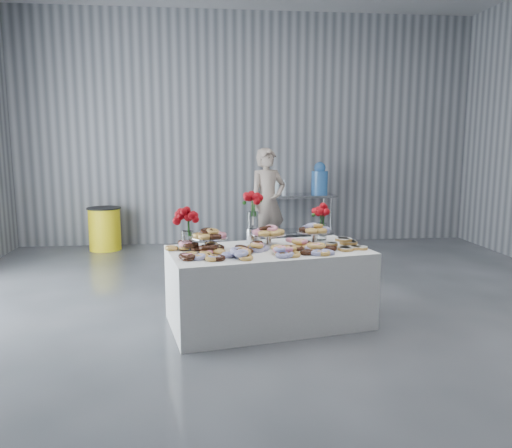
{
  "coord_description": "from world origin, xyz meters",
  "views": [
    {
      "loc": [
        -0.84,
        -4.35,
        1.78
      ],
      "look_at": [
        -0.27,
        0.82,
        0.93
      ],
      "focal_mm": 35.0,
      "sensor_mm": 36.0,
      "label": 1
    }
  ],
  "objects_px": {
    "water_jug": "(320,180)",
    "person": "(268,203)",
    "trash_barrel": "(105,229)",
    "prep_table": "(291,210)",
    "display_table": "(268,286)"
  },
  "relations": [
    {
      "from": "person",
      "to": "trash_barrel",
      "type": "bearing_deg",
      "value": 143.26
    },
    {
      "from": "prep_table",
      "to": "trash_barrel",
      "type": "xyz_separation_m",
      "value": [
        -3.16,
        -0.0,
        -0.26
      ]
    },
    {
      "from": "display_table",
      "to": "prep_table",
      "type": "xyz_separation_m",
      "value": [
        0.9,
        3.73,
        0.24
      ]
    },
    {
      "from": "water_jug",
      "to": "display_table",
      "type": "bearing_deg",
      "value": -110.53
    },
    {
      "from": "display_table",
      "to": "person",
      "type": "height_order",
      "value": "person"
    },
    {
      "from": "prep_table",
      "to": "water_jug",
      "type": "distance_m",
      "value": 0.73
    },
    {
      "from": "prep_table",
      "to": "display_table",
      "type": "bearing_deg",
      "value": -103.52
    },
    {
      "from": "water_jug",
      "to": "person",
      "type": "relative_size",
      "value": 0.33
    },
    {
      "from": "water_jug",
      "to": "trash_barrel",
      "type": "bearing_deg",
      "value": -180.0
    },
    {
      "from": "prep_table",
      "to": "person",
      "type": "relative_size",
      "value": 0.88
    },
    {
      "from": "display_table",
      "to": "prep_table",
      "type": "relative_size",
      "value": 1.27
    },
    {
      "from": "trash_barrel",
      "to": "water_jug",
      "type": "bearing_deg",
      "value": 0.0
    },
    {
      "from": "water_jug",
      "to": "person",
      "type": "bearing_deg",
      "value": -144.01
    },
    {
      "from": "display_table",
      "to": "person",
      "type": "distance_m",
      "value": 3.06
    },
    {
      "from": "water_jug",
      "to": "trash_barrel",
      "type": "relative_size",
      "value": 0.77
    }
  ]
}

